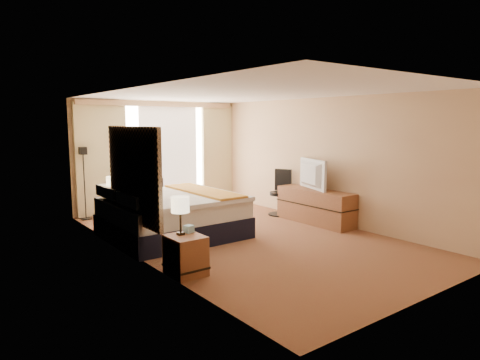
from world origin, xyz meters
TOP-DOWN VIEW (x-y plane):
  - floor at (0.00, 0.00)m, footprint 4.20×7.00m
  - ceiling at (0.00, 0.00)m, footprint 4.20×7.00m
  - wall_back at (0.00, 3.50)m, footprint 4.20×0.02m
  - wall_front at (0.00, -3.50)m, footprint 4.20×0.02m
  - wall_left at (-2.10, 0.00)m, footprint 0.02×7.00m
  - wall_right at (2.10, 0.00)m, footprint 0.02×7.00m
  - headboard at (-2.06, 0.20)m, footprint 0.06×1.85m
  - nightstand_left at (-1.87, -1.05)m, footprint 0.45×0.52m
  - nightstand_right at (-1.87, 1.45)m, footprint 0.45×0.52m
  - media_dresser at (1.83, 0.00)m, footprint 0.50×1.80m
  - window at (0.25, 3.47)m, footprint 2.30×0.02m
  - curtains at (-0.00, 3.39)m, footprint 4.12×0.19m
  - bed at (-1.06, 0.85)m, footprint 2.26×2.07m
  - loveseat at (-0.64, 2.58)m, footprint 1.45×1.12m
  - floor_lamp at (-1.90, 3.22)m, footprint 0.20×0.20m
  - desk_chair at (1.80, 1.04)m, footprint 0.52×0.51m
  - lamp_left at (-1.90, -0.97)m, footprint 0.25×0.25m
  - lamp_right at (-1.92, 1.40)m, footprint 0.27×0.27m
  - tissue_box at (-1.74, -0.93)m, footprint 0.14×0.14m
  - telephone at (-1.77, 1.27)m, footprint 0.21×0.18m
  - television at (1.78, 0.18)m, footprint 0.50×1.07m

SIDE VIEW (x-z plane):
  - floor at x=0.00m, z-range -0.01..0.01m
  - loveseat at x=-0.64m, z-range -0.14..0.67m
  - nightstand_left at x=-1.87m, z-range 0.00..0.55m
  - nightstand_right at x=-1.87m, z-range 0.00..0.55m
  - media_dresser at x=1.83m, z-range 0.00..0.70m
  - bed at x=-1.06m, z-range -0.15..0.95m
  - desk_chair at x=1.80m, z-range -0.06..0.98m
  - telephone at x=-1.77m, z-range 0.55..0.63m
  - tissue_box at x=-1.74m, z-range 0.55..0.65m
  - lamp_left at x=-1.90m, z-range 0.70..1.23m
  - lamp_right at x=-1.92m, z-range 0.71..1.28m
  - television at x=1.78m, z-range 0.70..1.33m
  - floor_lamp at x=-1.90m, z-range 0.32..1.89m
  - headboard at x=-2.06m, z-range 0.53..2.03m
  - wall_back at x=0.00m, z-range 0.00..2.60m
  - wall_front at x=0.00m, z-range 0.00..2.60m
  - wall_left at x=-2.10m, z-range 0.00..2.60m
  - wall_right at x=2.10m, z-range 0.00..2.60m
  - window at x=0.25m, z-range 0.17..2.47m
  - curtains at x=0.00m, z-range 0.13..2.69m
  - ceiling at x=0.00m, z-range 2.59..2.61m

